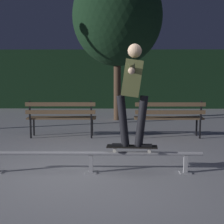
# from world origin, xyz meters

# --- Properties ---
(ground_plane) EXTENTS (90.00, 90.00, 0.00)m
(ground_plane) POSITION_xyz_m (0.00, 0.00, 0.00)
(ground_plane) COLOR #99999E
(hedge_backdrop) EXTENTS (24.00, 1.20, 2.34)m
(hedge_backdrop) POSITION_xyz_m (0.00, 9.10, 1.17)
(hedge_backdrop) COLOR black
(hedge_backdrop) RESTS_ON ground
(grind_rail) EXTENTS (3.46, 0.18, 0.34)m
(grind_rail) POSITION_xyz_m (0.00, 0.13, 0.26)
(grind_rail) COLOR #9E9EA3
(grind_rail) RESTS_ON ground
(skateboard) EXTENTS (0.79, 0.26, 0.09)m
(skateboard) POSITION_xyz_m (0.64, 0.13, 0.41)
(skateboard) COLOR black
(skateboard) RESTS_ON grind_rail
(skateboarder) EXTENTS (0.63, 1.41, 1.56)m
(skateboarder) POSITION_xyz_m (0.64, 0.13, 1.35)
(skateboarder) COLOR black
(skateboarder) RESTS_ON skateboard
(park_bench_leftmost) EXTENTS (1.60, 0.43, 0.88)m
(park_bench_leftmost) POSITION_xyz_m (-0.88, 2.80, 0.54)
(park_bench_leftmost) COLOR black
(park_bench_leftmost) RESTS_ON ground
(park_bench_left_center) EXTENTS (1.60, 0.43, 0.88)m
(park_bench_left_center) POSITION_xyz_m (1.62, 2.80, 0.54)
(park_bench_left_center) COLOR black
(park_bench_left_center) RESTS_ON ground
(tree_behind_benches) EXTENTS (2.73, 2.73, 4.68)m
(tree_behind_benches) POSITION_xyz_m (0.43, 5.56, 3.17)
(tree_behind_benches) COLOR #4C3828
(tree_behind_benches) RESTS_ON ground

